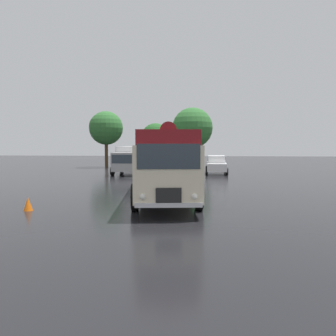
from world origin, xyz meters
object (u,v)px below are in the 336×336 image
object	(u,v)px
car_mid_right	(216,165)
car_mid_left	(187,164)
box_van	(129,159)
traffic_cone	(28,204)
vintage_bus	(165,160)
car_near_left	(157,164)

from	to	relation	value
car_mid_right	car_mid_left	bearing A→B (deg)	179.78
car_mid_right	box_van	bearing A→B (deg)	-176.00
car_mid_left	traffic_cone	distance (m)	18.60
car_mid_right	traffic_cone	world-z (taller)	car_mid_right
vintage_bus	car_near_left	world-z (taller)	vintage_bus
car_mid_right	vintage_bus	bearing A→B (deg)	-103.35
car_mid_left	box_van	size ratio (longest dim) A/B	0.74
car_mid_right	box_van	xyz separation A→B (m)	(-7.99, -0.56, 0.52)
box_van	traffic_cone	distance (m)	17.11
car_near_left	traffic_cone	size ratio (longest dim) A/B	7.84
vintage_bus	box_van	distance (m)	14.21
car_mid_right	box_van	distance (m)	8.03
box_van	traffic_cone	size ratio (longest dim) A/B	10.51
car_near_left	car_mid_right	world-z (taller)	same
vintage_bus	car_near_left	distance (m)	13.76
vintage_bus	car_near_left	bearing A→B (deg)	98.95
car_near_left	car_mid_right	distance (m)	5.46
traffic_cone	car_mid_right	bearing A→B (deg)	64.12
car_near_left	traffic_cone	world-z (taller)	car_near_left
vintage_bus	car_mid_right	size ratio (longest dim) A/B	2.43
car_near_left	car_mid_right	size ratio (longest dim) A/B	1.02
car_near_left	car_mid_left	world-z (taller)	same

